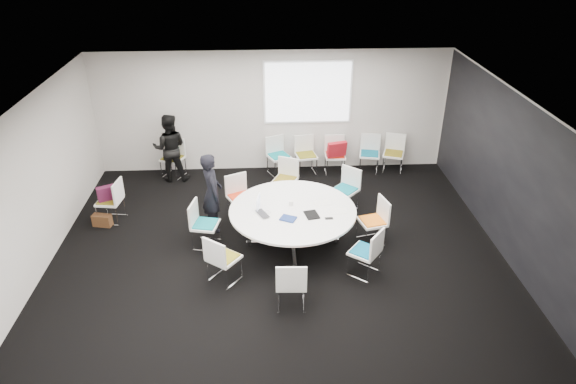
{
  "coord_description": "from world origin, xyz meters",
  "views": [
    {
      "loc": [
        -0.21,
        -7.63,
        5.37
      ],
      "look_at": [
        0.2,
        0.4,
        1.0
      ],
      "focal_mm": 32.0,
      "sensor_mm": 36.0,
      "label": 1
    }
  ],
  "objects_px": {
    "chair_back_e": "(393,160)",
    "chair_person_back": "(174,165)",
    "chair_ring_h": "(365,260)",
    "chair_back_d": "(369,161)",
    "conference_table": "(293,218)",
    "brown_bag": "(102,220)",
    "chair_back_c": "(335,162)",
    "maroon_bag": "(108,193)",
    "chair_spare_left": "(112,208)",
    "person_back": "(170,148)",
    "chair_ring_f": "(224,267)",
    "cup": "(291,203)",
    "chair_ring_g": "(291,291)",
    "chair_ring_c": "(285,187)",
    "chair_ring_d": "(241,205)",
    "person_main": "(212,192)",
    "chair_ring_b": "(345,197)",
    "laptop": "(265,213)",
    "chair_back_a": "(279,163)",
    "chair_back_b": "(306,162)",
    "chair_ring_a": "(372,229)",
    "chair_ring_e": "(205,233)"
  },
  "relations": [
    {
      "from": "chair_ring_c",
      "to": "brown_bag",
      "type": "relative_size",
      "value": 2.44
    },
    {
      "from": "conference_table",
      "to": "brown_bag",
      "type": "height_order",
      "value": "conference_table"
    },
    {
      "from": "chair_ring_c",
      "to": "chair_back_d",
      "type": "bearing_deg",
      "value": -125.1
    },
    {
      "from": "chair_ring_h",
      "to": "person_main",
      "type": "height_order",
      "value": "person_main"
    },
    {
      "from": "chair_person_back",
      "to": "maroon_bag",
      "type": "height_order",
      "value": "chair_person_back"
    },
    {
      "from": "chair_ring_b",
      "to": "chair_ring_d",
      "type": "relative_size",
      "value": 1.0
    },
    {
      "from": "chair_back_c",
      "to": "chair_spare_left",
      "type": "height_order",
      "value": "same"
    },
    {
      "from": "chair_ring_c",
      "to": "chair_back_c",
      "type": "relative_size",
      "value": 1.0
    },
    {
      "from": "chair_back_c",
      "to": "maroon_bag",
      "type": "distance_m",
      "value": 5.06
    },
    {
      "from": "chair_ring_g",
      "to": "laptop",
      "type": "distance_m",
      "value": 1.68
    },
    {
      "from": "chair_back_a",
      "to": "chair_ring_f",
      "type": "bearing_deg",
      "value": 50.35
    },
    {
      "from": "chair_ring_f",
      "to": "chair_back_b",
      "type": "distance_m",
      "value": 4.29
    },
    {
      "from": "chair_person_back",
      "to": "person_main",
      "type": "relative_size",
      "value": 0.56
    },
    {
      "from": "chair_back_a",
      "to": "chair_person_back",
      "type": "bearing_deg",
      "value": -24.91
    },
    {
      "from": "chair_ring_a",
      "to": "chair_spare_left",
      "type": "height_order",
      "value": "same"
    },
    {
      "from": "chair_back_c",
      "to": "cup",
      "type": "distance_m",
      "value": 3.02
    },
    {
      "from": "chair_ring_h",
      "to": "chair_back_d",
      "type": "distance_m",
      "value": 3.97
    },
    {
      "from": "chair_ring_e",
      "to": "chair_back_a",
      "type": "xyz_separation_m",
      "value": [
        1.43,
        2.9,
        0.0
      ]
    },
    {
      "from": "chair_back_e",
      "to": "chair_person_back",
      "type": "xyz_separation_m",
      "value": [
        -5.11,
        0.01,
        0.0
      ]
    },
    {
      "from": "chair_ring_a",
      "to": "chair_ring_h",
      "type": "relative_size",
      "value": 1.0
    },
    {
      "from": "chair_ring_c",
      "to": "chair_back_b",
      "type": "distance_m",
      "value": 1.33
    },
    {
      "from": "chair_ring_g",
      "to": "chair_back_b",
      "type": "xyz_separation_m",
      "value": [
        0.61,
        4.63,
        0.0
      ]
    },
    {
      "from": "chair_ring_h",
      "to": "chair_person_back",
      "type": "xyz_separation_m",
      "value": [
        -3.73,
        3.89,
        0.0
      ]
    },
    {
      "from": "chair_ring_d",
      "to": "brown_bag",
      "type": "height_order",
      "value": "chair_ring_d"
    },
    {
      "from": "chair_ring_c",
      "to": "chair_ring_e",
      "type": "xyz_separation_m",
      "value": [
        -1.53,
        -1.68,
        0.0
      ]
    },
    {
      "from": "chair_ring_h",
      "to": "brown_bag",
      "type": "height_order",
      "value": "chair_ring_h"
    },
    {
      "from": "chair_back_c",
      "to": "chair_back_e",
      "type": "xyz_separation_m",
      "value": [
        1.38,
        0.02,
        0.0
      ]
    },
    {
      "from": "chair_back_b",
      "to": "chair_back_e",
      "type": "relative_size",
      "value": 1.0
    },
    {
      "from": "chair_ring_f",
      "to": "chair_spare_left",
      "type": "height_order",
      "value": "same"
    },
    {
      "from": "brown_bag",
      "to": "person_back",
      "type": "bearing_deg",
      "value": 60.94
    },
    {
      "from": "chair_back_d",
      "to": "chair_back_e",
      "type": "height_order",
      "value": "same"
    },
    {
      "from": "chair_ring_f",
      "to": "cup",
      "type": "xyz_separation_m",
      "value": [
        1.17,
        1.17,
        0.5
      ]
    },
    {
      "from": "chair_ring_d",
      "to": "person_main",
      "type": "relative_size",
      "value": 0.56
    },
    {
      "from": "chair_ring_g",
      "to": "chair_ring_c",
      "type": "bearing_deg",
      "value": 91.38
    },
    {
      "from": "chair_ring_b",
      "to": "cup",
      "type": "bearing_deg",
      "value": 84.56
    },
    {
      "from": "chair_ring_h",
      "to": "person_main",
      "type": "bearing_deg",
      "value": 97.1
    },
    {
      "from": "person_back",
      "to": "brown_bag",
      "type": "relative_size",
      "value": 4.33
    },
    {
      "from": "maroon_bag",
      "to": "chair_back_d",
      "type": "bearing_deg",
      "value": 19.35
    },
    {
      "from": "chair_ring_g",
      "to": "chair_ring_b",
      "type": "bearing_deg",
      "value": 68.97
    },
    {
      "from": "chair_back_a",
      "to": "person_main",
      "type": "distance_m",
      "value": 2.71
    },
    {
      "from": "chair_ring_g",
      "to": "person_back",
      "type": "xyz_separation_m",
      "value": [
        -2.46,
        4.46,
        0.5
      ]
    },
    {
      "from": "chair_ring_h",
      "to": "maroon_bag",
      "type": "distance_m",
      "value": 5.08
    },
    {
      "from": "chair_ring_g",
      "to": "chair_person_back",
      "type": "distance_m",
      "value": 5.24
    },
    {
      "from": "person_main",
      "to": "person_back",
      "type": "height_order",
      "value": "person_main"
    },
    {
      "from": "brown_bag",
      "to": "conference_table",
      "type": "bearing_deg",
      "value": -12.39
    },
    {
      "from": "person_main",
      "to": "brown_bag",
      "type": "bearing_deg",
      "value": 69.9
    },
    {
      "from": "chair_ring_f",
      "to": "chair_ring_g",
      "type": "distance_m",
      "value": 1.27
    },
    {
      "from": "chair_ring_g",
      "to": "maroon_bag",
      "type": "height_order",
      "value": "chair_ring_g"
    },
    {
      "from": "chair_ring_g",
      "to": "chair_back_c",
      "type": "distance_m",
      "value": 4.77
    },
    {
      "from": "chair_spare_left",
      "to": "person_back",
      "type": "distance_m",
      "value": 2.05
    }
  ]
}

